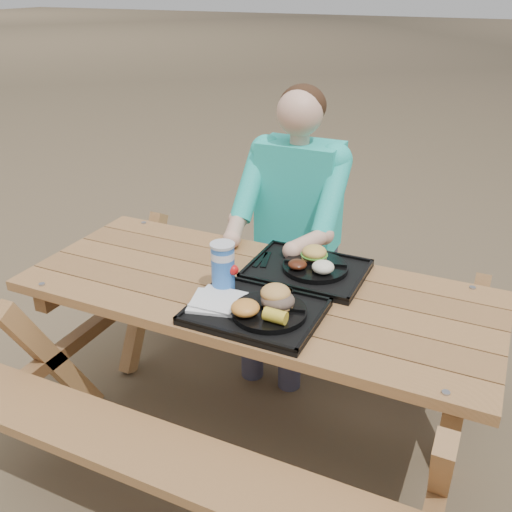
% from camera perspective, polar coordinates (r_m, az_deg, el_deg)
% --- Properties ---
extents(ground, '(60.00, 60.00, 0.00)m').
position_cam_1_polar(ground, '(2.62, 0.00, -17.53)').
color(ground, '#999999').
rests_on(ground, ground).
extents(picnic_table, '(1.80, 1.49, 0.75)m').
position_cam_1_polar(picnic_table, '(2.38, 0.00, -10.98)').
color(picnic_table, '#999999').
rests_on(picnic_table, ground).
extents(tray_near, '(0.45, 0.35, 0.02)m').
position_cam_1_polar(tray_near, '(1.99, -0.08, -5.67)').
color(tray_near, black).
rests_on(tray_near, picnic_table).
extents(tray_far, '(0.45, 0.35, 0.02)m').
position_cam_1_polar(tray_far, '(2.27, 5.12, -1.51)').
color(tray_far, black).
rests_on(tray_far, picnic_table).
extents(plate_near, '(0.26, 0.26, 0.02)m').
position_cam_1_polar(plate_near, '(1.96, 1.32, -5.60)').
color(plate_near, black).
rests_on(plate_near, tray_near).
extents(plate_far, '(0.26, 0.26, 0.02)m').
position_cam_1_polar(plate_far, '(2.26, 5.94, -1.11)').
color(plate_far, black).
rests_on(plate_far, tray_far).
extents(napkin_stack, '(0.20, 0.20, 0.02)m').
position_cam_1_polar(napkin_stack, '(2.03, -4.15, -4.51)').
color(napkin_stack, silver).
rests_on(napkin_stack, tray_near).
extents(soda_cup, '(0.09, 0.09, 0.17)m').
position_cam_1_polar(soda_cup, '(2.08, -3.32, -1.16)').
color(soda_cup, blue).
rests_on(soda_cup, tray_near).
extents(condiment_bbq, '(0.05, 0.05, 0.03)m').
position_cam_1_polar(condiment_bbq, '(2.07, 1.55, -3.57)').
color(condiment_bbq, '#330D05').
rests_on(condiment_bbq, tray_near).
extents(condiment_mustard, '(0.05, 0.05, 0.03)m').
position_cam_1_polar(condiment_mustard, '(2.06, 3.09, -3.77)').
color(condiment_mustard, yellow).
rests_on(condiment_mustard, tray_near).
extents(sandwich, '(0.11, 0.11, 0.11)m').
position_cam_1_polar(sandwich, '(1.95, 2.21, -3.56)').
color(sandwich, '#CB9047').
rests_on(sandwich, plate_near).
extents(mac_cheese, '(0.10, 0.10, 0.05)m').
position_cam_1_polar(mac_cheese, '(1.92, -1.09, -5.21)').
color(mac_cheese, gold).
rests_on(mac_cheese, plate_near).
extents(corn_cob, '(0.08, 0.08, 0.05)m').
position_cam_1_polar(corn_cob, '(1.88, 1.94, -6.01)').
color(corn_cob, gold).
rests_on(corn_cob, plate_near).
extents(cutlery_far, '(0.06, 0.14, 0.01)m').
position_cam_1_polar(cutlery_far, '(2.33, 0.98, -0.36)').
color(cutlery_far, black).
rests_on(cutlery_far, tray_far).
extents(burger, '(0.10, 0.10, 0.09)m').
position_cam_1_polar(burger, '(2.28, 5.87, 0.68)').
color(burger, gold).
rests_on(burger, plate_far).
extents(baked_beans, '(0.07, 0.07, 0.03)m').
position_cam_1_polar(baked_beans, '(2.22, 4.17, -0.85)').
color(baked_beans, '#481D0E').
rests_on(baked_beans, plate_far).
extents(potato_salad, '(0.09, 0.09, 0.05)m').
position_cam_1_polar(potato_salad, '(2.19, 6.72, -1.11)').
color(potato_salad, '#F1EACC').
rests_on(potato_salad, plate_far).
extents(diner, '(0.48, 0.84, 1.28)m').
position_cam_1_polar(diner, '(2.82, 4.05, 1.54)').
color(diner, teal).
rests_on(diner, ground).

